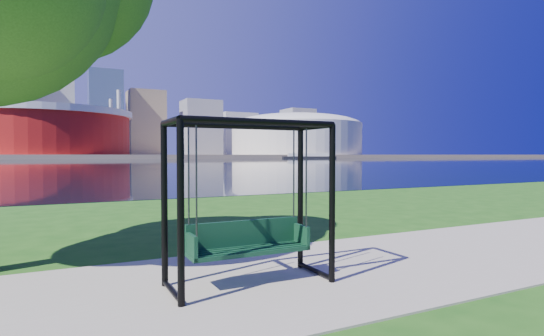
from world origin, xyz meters
TOP-DOWN VIEW (x-y plane):
  - ground at (0.00, 0.00)m, footprint 900.00×900.00m
  - path at (0.00, -0.50)m, footprint 120.00×4.00m
  - river at (0.00, 102.00)m, footprint 900.00×180.00m
  - far_bank at (0.00, 306.00)m, footprint 900.00×228.00m
  - stadium at (-10.00, 235.00)m, footprint 83.00×83.00m
  - arena at (135.00, 235.00)m, footprint 84.00×84.00m
  - skyline at (-4.27, 319.39)m, footprint 392.00×66.00m
  - swing at (-0.53, -0.57)m, footprint 2.35×1.02m
  - barge at (111.79, 181.41)m, footprint 27.96×16.74m

SIDE VIEW (x-z plane):
  - ground at x=0.00m, z-range 0.00..0.00m
  - river at x=0.00m, z-range 0.00..0.02m
  - path at x=0.00m, z-range 0.00..0.03m
  - far_bank at x=0.00m, z-range 0.00..2.00m
  - swing at x=-0.53m, z-range -0.04..2.36m
  - barge at x=111.79m, z-range -0.12..2.60m
  - stadium at x=-10.00m, z-range -1.77..30.23m
  - arena at x=135.00m, z-range 2.59..29.15m
  - skyline at x=-4.27m, z-range -12.36..84.14m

